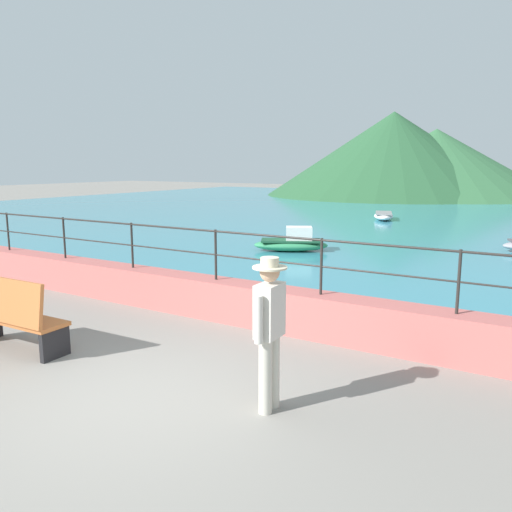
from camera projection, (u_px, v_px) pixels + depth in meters
ground_plane at (128, 398)px, 6.06m from camera, size 120.00×120.00×0.00m
promenade_wall at (265, 306)px, 8.69m from camera, size 20.00×0.56×0.70m
railing at (265, 250)px, 8.51m from camera, size 18.44×0.04×0.90m
lake_water at (476, 215)px, 27.74m from camera, size 64.00×44.32×0.06m
hill_main at (393, 154)px, 44.67m from camera, size 22.07×22.07×7.24m
hill_secondary at (435, 163)px, 43.78m from camera, size 19.94×19.94×5.72m
bench_main at (12, 314)px, 7.51m from camera, size 1.72×0.61×1.13m
person_walking at (269, 326)px, 5.60m from camera, size 0.38×0.57×1.75m
boat_1 at (292, 242)px, 15.97m from camera, size 2.45×1.88×0.76m
boat_3 at (384, 216)px, 25.03m from camera, size 1.57×2.47×0.36m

